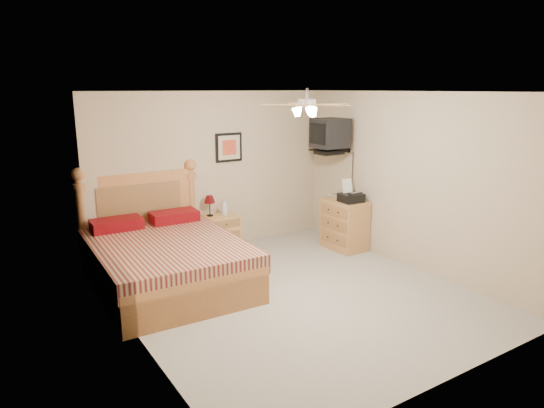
{
  "coord_description": "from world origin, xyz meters",
  "views": [
    {
      "loc": [
        -3.3,
        -4.64,
        2.54
      ],
      "look_at": [
        0.24,
        0.9,
        0.96
      ],
      "focal_mm": 32.0,
      "sensor_mm": 36.0,
      "label": 1
    }
  ],
  "objects": [
    {
      "name": "floor",
      "position": [
        0.0,
        0.0,
        0.0
      ],
      "size": [
        4.5,
        4.5,
        0.0
      ],
      "primitive_type": "plane",
      "color": "#9D978D",
      "rests_on": "ground"
    },
    {
      "name": "dresser",
      "position": [
        1.73,
        1.06,
        0.4
      ],
      "size": [
        0.5,
        0.7,
        0.8
      ],
      "primitive_type": "cube",
      "rotation": [
        0.0,
        0.0,
        0.04
      ],
      "color": "tan",
      "rests_on": "ground"
    },
    {
      "name": "lotion_bottle",
      "position": [
        0.04,
        1.99,
        0.72
      ],
      "size": [
        0.12,
        0.13,
        0.26
      ],
      "primitive_type": "imported",
      "rotation": [
        0.0,
        0.0,
        -0.26
      ],
      "color": "silver",
      "rests_on": "nightstand"
    },
    {
      "name": "wall_right",
      "position": [
        2.0,
        0.0,
        1.25
      ],
      "size": [
        0.04,
        4.5,
        2.5
      ],
      "primitive_type": "cube",
      "color": "tan",
      "rests_on": "ground"
    },
    {
      "name": "magazine_lower",
      "position": [
        1.69,
        1.3,
        0.82
      ],
      "size": [
        0.27,
        0.32,
        0.03
      ],
      "primitive_type": "imported",
      "rotation": [
        0.0,
        0.0,
        0.27
      ],
      "color": "#C0B49C",
      "rests_on": "dresser"
    },
    {
      "name": "table_lamp",
      "position": [
        -0.17,
        2.07,
        0.75
      ],
      "size": [
        0.22,
        0.22,
        0.33
      ],
      "primitive_type": null,
      "rotation": [
        0.0,
        0.0,
        -0.29
      ],
      "color": "#5C0C11",
      "rests_on": "nightstand"
    },
    {
      "name": "wall_back",
      "position": [
        0.0,
        2.25,
        1.25
      ],
      "size": [
        4.0,
        0.04,
        2.5
      ],
      "primitive_type": "cube",
      "color": "tan",
      "rests_on": "ground"
    },
    {
      "name": "fax_machine",
      "position": [
        1.72,
        0.93,
        0.98
      ],
      "size": [
        0.35,
        0.37,
        0.35
      ],
      "primitive_type": null,
      "rotation": [
        0.0,
        0.0,
        -0.05
      ],
      "color": "black",
      "rests_on": "dresser"
    },
    {
      "name": "wall_front",
      "position": [
        0.0,
        -2.25,
        1.25
      ],
      "size": [
        4.0,
        0.04,
        2.5
      ],
      "primitive_type": "cube",
      "color": "tan",
      "rests_on": "ground"
    },
    {
      "name": "wall_tv",
      "position": [
        1.75,
        1.34,
        1.81
      ],
      "size": [
        0.56,
        0.46,
        0.58
      ],
      "primitive_type": null,
      "color": "black",
      "rests_on": "wall_right"
    },
    {
      "name": "ceiling",
      "position": [
        0.0,
        0.0,
        2.5
      ],
      "size": [
        4.0,
        4.5,
        0.04
      ],
      "primitive_type": "cube",
      "color": "white",
      "rests_on": "ground"
    },
    {
      "name": "bed",
      "position": [
        -1.25,
        1.12,
        0.74
      ],
      "size": [
        1.83,
        2.36,
        1.49
      ],
      "primitive_type": null,
      "rotation": [
        0.0,
        0.0,
        -0.03
      ],
      "color": "#AC6C36",
      "rests_on": "ground"
    },
    {
      "name": "magazine_upper",
      "position": [
        1.72,
        1.3,
        0.84
      ],
      "size": [
        0.25,
        0.3,
        0.02
      ],
      "primitive_type": "imported",
      "rotation": [
        0.0,
        0.0,
        -0.27
      ],
      "color": "gray",
      "rests_on": "magazine_lower"
    },
    {
      "name": "framed_picture",
      "position": [
        0.27,
        2.23,
        1.62
      ],
      "size": [
        0.46,
        0.04,
        0.46
      ],
      "primitive_type": "cube",
      "color": "black",
      "rests_on": "wall_back"
    },
    {
      "name": "wall_left",
      "position": [
        -2.0,
        0.0,
        1.25
      ],
      "size": [
        0.04,
        4.5,
        2.5
      ],
      "primitive_type": "cube",
      "color": "tan",
      "rests_on": "ground"
    },
    {
      "name": "nightstand",
      "position": [
        -0.03,
        2.0,
        0.29
      ],
      "size": [
        0.55,
        0.41,
        0.59
      ],
      "primitive_type": "cube",
      "rotation": [
        0.0,
        0.0,
        -0.01
      ],
      "color": "#C28B49",
      "rests_on": "ground"
    },
    {
      "name": "ceiling_fan",
      "position": [
        0.0,
        -0.2,
        2.36
      ],
      "size": [
        1.14,
        1.14,
        0.28
      ],
      "primitive_type": null,
      "color": "white",
      "rests_on": "ceiling"
    }
  ]
}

